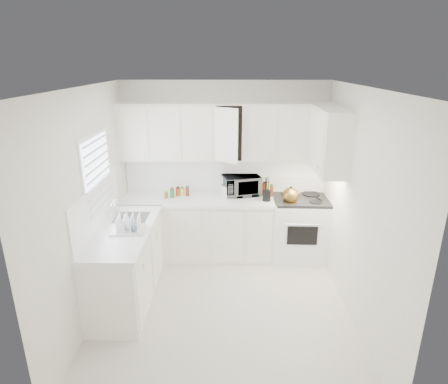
{
  "coord_description": "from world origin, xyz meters",
  "views": [
    {
      "loc": [
        0.06,
        -3.93,
        2.85
      ],
      "look_at": [
        0.0,
        0.7,
        1.25
      ],
      "focal_mm": 30.48,
      "sensor_mm": 36.0,
      "label": 1
    }
  ],
  "objects_px": {
    "stove": "(299,220)",
    "tea_kettle": "(291,194)",
    "rice_cooker": "(228,190)",
    "microwave": "(241,183)",
    "utensil_crock": "(267,188)",
    "dish_rack": "(128,223)"
  },
  "relations": [
    {
      "from": "stove",
      "to": "tea_kettle",
      "type": "distance_m",
      "value": 0.52
    },
    {
      "from": "stove",
      "to": "rice_cooker",
      "type": "distance_m",
      "value": 1.16
    },
    {
      "from": "microwave",
      "to": "utensil_crock",
      "type": "relative_size",
      "value": 1.43
    },
    {
      "from": "utensil_crock",
      "to": "tea_kettle",
      "type": "bearing_deg",
      "value": -10.54
    },
    {
      "from": "rice_cooker",
      "to": "dish_rack",
      "type": "bearing_deg",
      "value": -124.04
    },
    {
      "from": "dish_rack",
      "to": "rice_cooker",
      "type": "bearing_deg",
      "value": 40.24
    },
    {
      "from": "tea_kettle",
      "to": "rice_cooker",
      "type": "distance_m",
      "value": 0.91
    },
    {
      "from": "stove",
      "to": "utensil_crock",
      "type": "height_order",
      "value": "utensil_crock"
    },
    {
      "from": "stove",
      "to": "tea_kettle",
      "type": "xyz_separation_m",
      "value": [
        -0.18,
        -0.16,
        0.46
      ]
    },
    {
      "from": "tea_kettle",
      "to": "microwave",
      "type": "bearing_deg",
      "value": 176.75
    },
    {
      "from": "tea_kettle",
      "to": "rice_cooker",
      "type": "height_order",
      "value": "tea_kettle"
    },
    {
      "from": "microwave",
      "to": "dish_rack",
      "type": "xyz_separation_m",
      "value": [
        -1.37,
        -1.32,
        -0.07
      ]
    },
    {
      "from": "utensil_crock",
      "to": "dish_rack",
      "type": "distance_m",
      "value": 2.03
    },
    {
      "from": "tea_kettle",
      "to": "utensil_crock",
      "type": "height_order",
      "value": "utensil_crock"
    },
    {
      "from": "tea_kettle",
      "to": "dish_rack",
      "type": "xyz_separation_m",
      "value": [
        -2.06,
        -1.0,
        -0.01
      ]
    },
    {
      "from": "microwave",
      "to": "rice_cooker",
      "type": "distance_m",
      "value": 0.24
    },
    {
      "from": "tea_kettle",
      "to": "utensil_crock",
      "type": "distance_m",
      "value": 0.34
    },
    {
      "from": "stove",
      "to": "microwave",
      "type": "distance_m",
      "value": 1.02
    },
    {
      "from": "tea_kettle",
      "to": "rice_cooker",
      "type": "xyz_separation_m",
      "value": [
        -0.89,
        0.21,
        -0.01
      ]
    },
    {
      "from": "stove",
      "to": "microwave",
      "type": "xyz_separation_m",
      "value": [
        -0.87,
        0.16,
        0.52
      ]
    },
    {
      "from": "stove",
      "to": "dish_rack",
      "type": "relative_size",
      "value": 3.12
    },
    {
      "from": "microwave",
      "to": "rice_cooker",
      "type": "xyz_separation_m",
      "value": [
        -0.2,
        -0.11,
        -0.07
      ]
    }
  ]
}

